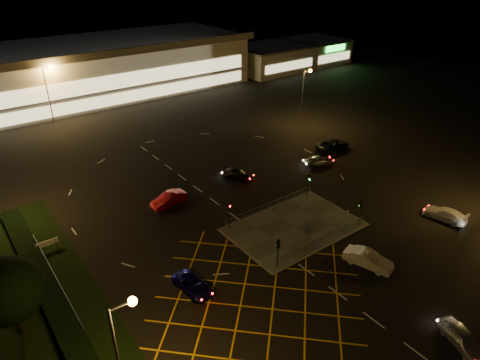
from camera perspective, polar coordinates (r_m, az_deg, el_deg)
ground at (r=48.50m, az=3.87°, el=-6.07°), size 180.00×180.00×0.00m
pedestrian_island at (r=48.40m, az=7.23°, el=-6.25°), size 14.00×9.00×0.12m
hedge at (r=45.09m, az=-25.13°, el=-11.38°), size 2.00×26.00×1.00m
supermarket at (r=98.31m, az=-20.67°, el=13.53°), size 72.00×26.50×10.50m
retail_unit_a at (r=113.62m, az=4.16°, el=15.88°), size 18.80×14.80×6.35m
retail_unit_b at (r=124.43m, az=10.03°, el=16.62°), size 14.80×14.80×6.35m
streetlight_sw at (r=27.94m, az=-15.26°, el=-20.88°), size 1.78×0.56×10.03m
streetlight_ne at (r=74.41m, az=8.61°, el=11.71°), size 1.78×0.56×10.03m
streetlight_far_left at (r=82.59m, az=-24.10°, el=11.26°), size 1.78×0.56×10.03m
streetlight_far_right at (r=100.46m, az=-1.30°, el=16.27°), size 1.78×0.56×10.03m
signal_sw at (r=41.32m, az=5.10°, el=-8.96°), size 0.28×0.30×3.15m
signal_se at (r=48.91m, az=15.76°, el=-3.58°), size 0.28×0.30×3.15m
signal_nw at (r=46.45m, az=-1.41°, el=-4.22°), size 0.28×0.30×3.15m
signal_ne at (r=53.30m, az=9.16°, el=-0.04°), size 0.28×0.30×3.15m
tree_e at (r=37.67m, az=-28.63°, el=-12.83°), size 5.40×5.40×7.35m
car_near_silver at (r=39.42m, az=27.57°, el=-18.18°), size 3.07×4.54×1.43m
car_queue_white at (r=44.12m, az=16.73°, el=-10.09°), size 2.99×5.03×1.57m
car_left_blue at (r=40.02m, az=-6.31°, el=-13.75°), size 2.41×4.57×1.23m
car_far_dkgrey at (r=57.86m, az=-0.31°, el=0.76°), size 3.42×4.53×1.22m
car_right_silver at (r=62.67m, az=10.39°, el=2.61°), size 4.34×3.03×1.37m
car_circ_red at (r=52.47m, az=-9.48°, el=-2.55°), size 4.90×2.37×1.55m
car_east_grey at (r=68.03m, az=12.26°, el=4.60°), size 5.72×2.83×1.56m
car_approach_white at (r=54.41m, az=25.63°, el=-4.11°), size 2.81×5.12×1.41m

